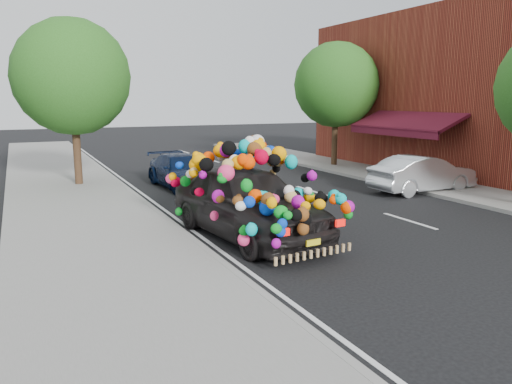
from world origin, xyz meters
The scene contains 10 objects.
ground centered at (0.00, 0.00, 0.00)m, with size 100.00×100.00×0.00m, color black.
sidewalk centered at (-4.30, 0.00, 0.06)m, with size 4.00×60.00×0.12m, color gray.
kerb centered at (-2.35, 0.00, 0.07)m, with size 0.15×60.00×0.13m, color gray.
footpath_far centered at (8.20, 3.00, 0.06)m, with size 3.00×40.00×0.12m, color gray.
lane_markings centered at (3.60, 0.00, 0.01)m, with size 6.00×50.00×0.01m, color silver, non-canonical shape.
tree_near_sidewalk centered at (-3.80, 9.50, 4.02)m, with size 4.20×4.20×6.13m.
tree_far_b centered at (8.00, 10.00, 3.89)m, with size 4.00×4.00×5.90m.
plush_art_car centered at (-0.97, 0.51, 1.22)m, with size 2.90×5.43×2.36m.
navy_sedan centered at (-0.34, 7.71, 0.61)m, with size 1.70×4.19×1.21m, color black.
silver_hatchback centered at (7.00, 3.10, 0.65)m, with size 1.37×3.94×1.30m, color silver.
Camera 1 is at (-5.80, -10.00, 3.24)m, focal length 35.00 mm.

